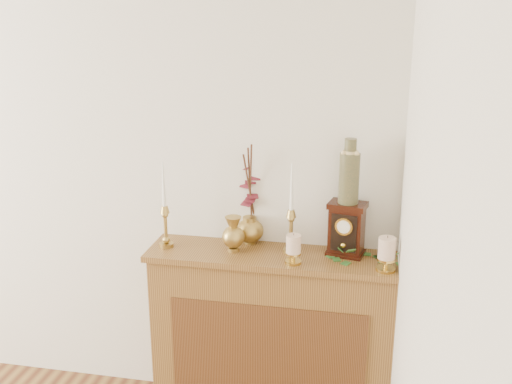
% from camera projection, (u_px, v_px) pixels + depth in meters
% --- Properties ---
extents(console_shelf, '(1.24, 0.34, 0.93)m').
position_uv_depth(console_shelf, '(272.00, 342.00, 3.07)').
color(console_shelf, brown).
rests_on(console_shelf, ground).
extents(candlestick_left, '(0.07, 0.07, 0.44)m').
position_uv_depth(candlestick_left, '(165.00, 220.00, 2.97)').
color(candlestick_left, tan).
rests_on(candlestick_left, console_shelf).
extents(candlestick_center, '(0.08, 0.08, 0.45)m').
position_uv_depth(candlestick_center, '(291.00, 224.00, 2.90)').
color(candlestick_center, tan).
rests_on(candlestick_center, console_shelf).
extents(bud_vase, '(0.11, 0.11, 0.18)m').
position_uv_depth(bud_vase, '(233.00, 234.00, 2.93)').
color(bud_vase, tan).
rests_on(bud_vase, console_shelf).
extents(ginger_jar, '(0.22, 0.23, 0.53)m').
position_uv_depth(ginger_jar, '(250.00, 197.00, 3.02)').
color(ginger_jar, tan).
rests_on(ginger_jar, console_shelf).
extents(pillar_candle_left, '(0.08, 0.08, 0.15)m').
position_uv_depth(pillar_candle_left, '(293.00, 248.00, 2.79)').
color(pillar_candle_left, gold).
rests_on(pillar_candle_left, console_shelf).
extents(pillar_candle_right, '(0.09, 0.09, 0.17)m').
position_uv_depth(pillar_candle_right, '(387.00, 252.00, 2.71)').
color(pillar_candle_right, gold).
rests_on(pillar_candle_right, console_shelf).
extents(ivy_garland, '(0.38, 0.18, 0.07)m').
position_uv_depth(ivy_garland, '(357.00, 257.00, 2.85)').
color(ivy_garland, '#2D6125').
rests_on(ivy_garland, console_shelf).
extents(mantel_clock, '(0.20, 0.16, 0.26)m').
position_uv_depth(mantel_clock, '(346.00, 229.00, 2.88)').
color(mantel_clock, black).
rests_on(mantel_clock, console_shelf).
extents(ceramic_vase, '(0.10, 0.10, 0.31)m').
position_uv_depth(ceramic_vase, '(349.00, 175.00, 2.80)').
color(ceramic_vase, '#172F25').
rests_on(ceramic_vase, mantel_clock).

